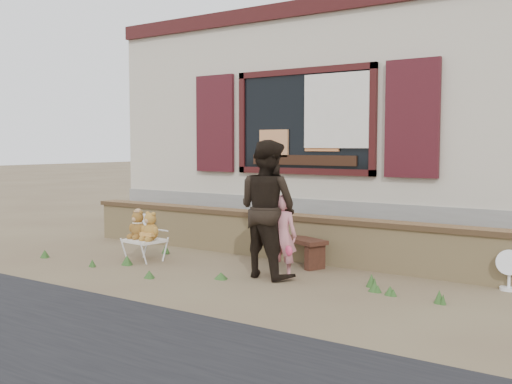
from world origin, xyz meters
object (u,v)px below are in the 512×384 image
Objects in this scene: folding_chair at (145,241)px; adult at (268,209)px; child at (282,236)px; bench at (286,242)px; teddy_bear_right at (151,226)px; teddy_bear_left at (138,224)px.

adult reaches higher than folding_chair.
bench is at bearing -76.21° from child.
adult reaches higher than teddy_bear_right.
bench is 3.64× the size of teddy_bear_right.
adult reaches higher than bench.
teddy_bear_left is 0.28m from teddy_bear_right.
bench is 1.45× the size of child.
adult reaches higher than teddy_bear_left.
bench is 1.95m from teddy_bear_right.
teddy_bear_left is at bearing -9.59° from child.
teddy_bear_right is (0.14, -0.01, 0.24)m from folding_chair.
teddy_bear_left is at bearing -180.00° from teddy_bear_right.
adult is (-0.16, -0.09, 0.34)m from child.
teddy_bear_right is 0.24× the size of adult.
bench is 2.17m from teddy_bear_left.
child is at bearing 11.02° from teddy_bear_left.
teddy_bear_right is (0.28, -0.03, 0.00)m from teddy_bear_left.
bench is 0.88× the size of adult.
adult is at bearing 9.52° from folding_chair.
folding_chair is 0.28m from teddy_bear_right.
teddy_bear_left is (-1.86, -1.09, 0.24)m from bench.
teddy_bear_right is at bearing -122.12° from bench.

